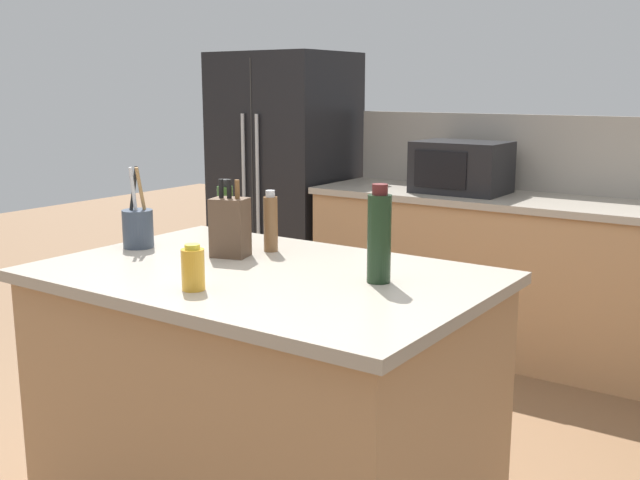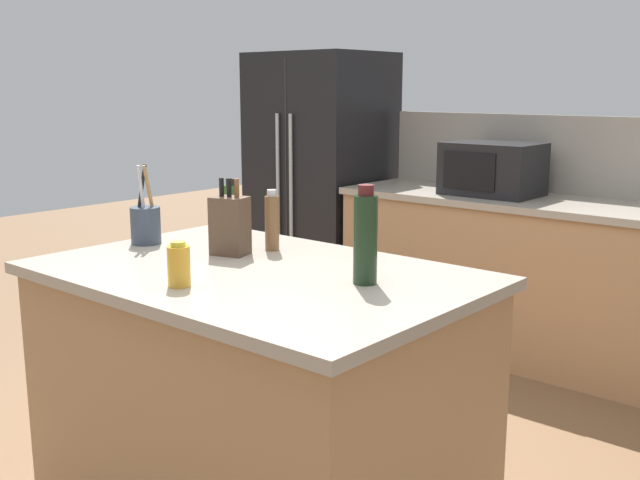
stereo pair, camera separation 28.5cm
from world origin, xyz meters
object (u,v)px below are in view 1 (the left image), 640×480
wine_bottle (379,237)px  pepper_grinder (271,223)px  olive_oil_bottle (225,213)px  microwave (461,167)px  refrigerator (285,183)px  utensil_crock (138,227)px  honey_jar (193,268)px  knife_block (230,227)px

wine_bottle → pepper_grinder: wine_bottle is taller
olive_oil_bottle → pepper_grinder: bearing=-4.9°
microwave → olive_oil_bottle: (-0.17, -1.91, -0.03)m
refrigerator → olive_oil_bottle: (1.19, -1.96, 0.17)m
microwave → olive_oil_bottle: 1.92m
utensil_crock → honey_jar: size_ratio=2.19×
refrigerator → pepper_grinder: (1.44, -1.98, 0.15)m
olive_oil_bottle → pepper_grinder: size_ratio=1.09×
microwave → utensil_crock: (-0.40, -2.17, -0.07)m
knife_block → pepper_grinder: size_ratio=1.22×
wine_bottle → pepper_grinder: bearing=163.8°
knife_block → olive_oil_bottle: 0.26m
utensil_crock → honey_jar: utensil_crock is taller
microwave → wine_bottle: size_ratio=1.65×
pepper_grinder → honey_jar: (0.15, -0.58, -0.04)m
microwave → utensil_crock: bearing=-100.4°
pepper_grinder → microwave: bearing=92.3°
microwave → wine_bottle: wine_bottle is taller
utensil_crock → honey_jar: bearing=-28.4°
knife_block → pepper_grinder: knife_block is taller
knife_block → wine_bottle: size_ratio=0.90×
refrigerator → utensil_crock: bearing=-66.5°
knife_block → refrigerator: bearing=106.4°
knife_block → honey_jar: knife_block is taller
honey_jar → microwave: bearing=95.2°
olive_oil_bottle → utensil_crock: bearing=-130.5°
pepper_grinder → refrigerator: bearing=126.0°
refrigerator → utensil_crock: refrigerator is taller
refrigerator → knife_block: (1.37, -2.14, 0.16)m
wine_bottle → honey_jar: size_ratio=2.20×
refrigerator → microwave: size_ratio=3.39×
microwave → knife_block: bearing=-89.7°
honey_jar → utensil_crock: bearing=151.6°
microwave → pepper_grinder: (0.08, -1.93, -0.04)m
knife_block → microwave: bearing=74.0°
microwave → wine_bottle: bearing=-72.6°
refrigerator → knife_block: refrigerator is taller
refrigerator → pepper_grinder: 2.46m
utensil_crock → olive_oil_bottle: size_ratio=1.23×
refrigerator → honey_jar: size_ratio=12.27×
refrigerator → olive_oil_bottle: bearing=-58.7°
microwave → knife_block: size_ratio=1.83×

